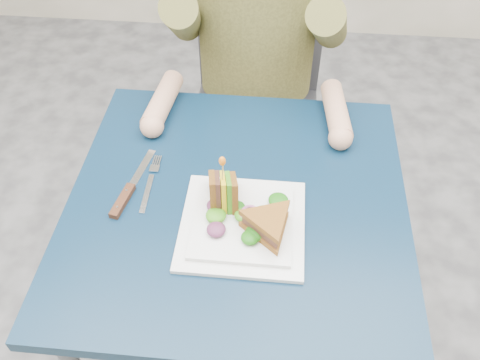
# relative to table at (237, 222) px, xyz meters

# --- Properties ---
(ground) EXTENTS (4.00, 4.00, 0.00)m
(ground) POSITION_rel_table_xyz_m (0.00, 0.00, -0.65)
(ground) COLOR #4F4F52
(ground) RESTS_ON ground
(table) EXTENTS (0.75, 0.75, 0.73)m
(table) POSITION_rel_table_xyz_m (0.00, 0.00, 0.00)
(table) COLOR black
(table) RESTS_ON ground
(chair) EXTENTS (0.42, 0.40, 0.93)m
(chair) POSITION_rel_table_xyz_m (0.00, 0.68, -0.11)
(chair) COLOR #47474C
(chair) RESTS_ON ground
(plate) EXTENTS (0.26, 0.26, 0.02)m
(plate) POSITION_rel_table_xyz_m (0.02, -0.07, 0.09)
(plate) COLOR white
(plate) RESTS_ON table
(sandwich_flat) EXTENTS (0.18, 0.18, 0.05)m
(sandwich_flat) POSITION_rel_table_xyz_m (0.07, -0.10, 0.12)
(sandwich_flat) COLOR brown
(sandwich_flat) RESTS_ON plate
(sandwich_upright) EXTENTS (0.08, 0.13, 0.13)m
(sandwich_upright) POSITION_rel_table_xyz_m (-0.03, -0.03, 0.13)
(sandwich_upright) COLOR brown
(sandwich_upright) RESTS_ON plate
(fork) EXTENTS (0.02, 0.18, 0.01)m
(fork) POSITION_rel_table_xyz_m (-0.20, 0.02, 0.08)
(fork) COLOR silver
(fork) RESTS_ON table
(knife) EXTENTS (0.06, 0.22, 0.02)m
(knife) POSITION_rel_table_xyz_m (-0.25, -0.01, 0.09)
(knife) COLOR silver
(knife) RESTS_ON table
(toothpick) EXTENTS (0.01, 0.01, 0.06)m
(toothpick) POSITION_rel_table_xyz_m (-0.03, -0.03, 0.20)
(toothpick) COLOR tan
(toothpick) RESTS_ON sandwich_upright
(toothpick_frill) EXTENTS (0.01, 0.01, 0.02)m
(toothpick_frill) POSITION_rel_table_xyz_m (-0.03, -0.03, 0.23)
(toothpick_frill) COLOR orange
(toothpick_frill) RESTS_ON sandwich_upright
(lettuce_spill) EXTENTS (0.15, 0.13, 0.02)m
(lettuce_spill) POSITION_rel_table_xyz_m (0.02, -0.06, 0.11)
(lettuce_spill) COLOR #337A14
(lettuce_spill) RESTS_ON plate
(onion_ring) EXTENTS (0.04, 0.04, 0.02)m
(onion_ring) POSITION_rel_table_xyz_m (0.03, -0.07, 0.11)
(onion_ring) COLOR #9E4C7A
(onion_ring) RESTS_ON plate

